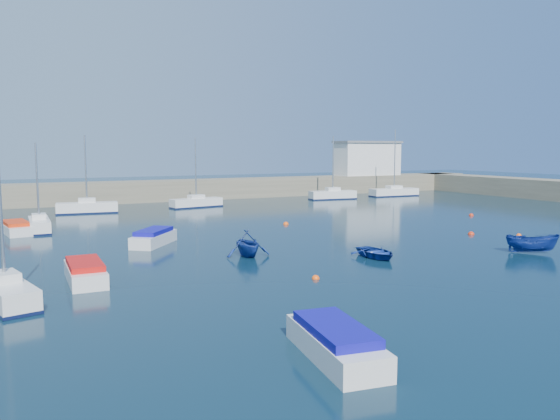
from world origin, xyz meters
name	(u,v)px	position (x,y,z in m)	size (l,w,h in m)	color
ground	(415,266)	(0.00, 0.00, 0.00)	(220.00, 220.00, 0.00)	#0B2231
back_wall	(180,190)	(0.00, 46.00, 1.30)	(96.00, 4.50, 2.60)	#6E6854
right_arm	(503,186)	(44.00, 32.00, 1.30)	(4.50, 32.00, 2.60)	#6E6854
harbor_office	(367,159)	(30.00, 46.00, 5.10)	(10.00, 4.00, 5.00)	silver
sailboat_1	(5,291)	(-20.96, 2.16, 0.54)	(2.72, 5.60, 7.18)	silver
sailboat_3	(39,224)	(-18.35, 24.15, 0.57)	(1.57, 5.37, 7.17)	silver
sailboat_5	(87,207)	(-13.12, 35.60, 0.64)	(6.22, 2.45, 8.10)	silver
sailboat_6	(196,202)	(-1.11, 36.12, 0.58)	(6.24, 2.67, 7.98)	silver
sailboat_7	(333,194)	(18.34, 37.58, 0.63)	(6.48, 2.56, 8.39)	silver
sailboat_8	(394,192)	(28.83, 37.86, 0.60)	(7.31, 2.48, 9.36)	silver
motorboat_0	(85,272)	(-17.34, 4.68, 0.50)	(1.76, 4.76, 1.06)	silver
motorboat_1	(154,237)	(-11.62, 13.65, 0.52)	(4.06, 4.57, 1.12)	silver
motorboat_2	(16,228)	(-20.07, 23.73, 0.47)	(2.35, 5.01, 0.99)	silver
motorboat_3	(335,342)	(-11.60, -9.64, 0.52)	(2.36, 4.97, 1.12)	silver
dinghy_center	(376,252)	(-0.57, 2.90, 0.34)	(2.32, 3.25, 0.67)	navy
dinghy_left	(247,243)	(-7.44, 6.92, 0.83)	(2.71, 3.14, 1.66)	navy
dinghy_right	(532,244)	(9.30, -0.39, 0.62)	(1.21, 3.22, 1.24)	navy
buoy_0	(316,279)	(-6.68, -0.13, 0.00)	(0.41, 0.41, 0.41)	#FD500D
buoy_1	(471,235)	(11.67, 6.98, 0.00)	(0.50, 0.50, 0.50)	red
buoy_2	(519,236)	(14.44, 4.82, 0.00)	(0.40, 0.40, 0.40)	#FD500D
buoy_3	(286,224)	(1.41, 18.67, 0.00)	(0.49, 0.49, 0.49)	#FD500D
buoy_4	(471,216)	(21.01, 15.92, 0.00)	(0.47, 0.47, 0.47)	red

